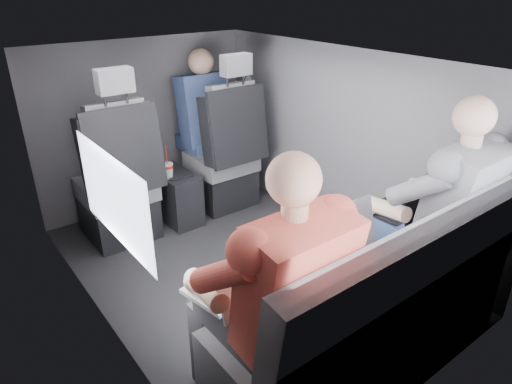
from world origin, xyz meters
TOP-DOWN VIEW (x-y plane):
  - floor at (0.00, 0.00)m, footprint 2.60×2.60m
  - ceiling at (0.00, 0.00)m, footprint 2.60×2.60m
  - panel_left at (-0.90, 0.00)m, footprint 0.02×2.60m
  - panel_right at (0.90, 0.00)m, footprint 0.02×2.60m
  - panel_front at (0.00, 1.30)m, footprint 1.80×0.02m
  - panel_back at (0.00, -1.30)m, footprint 1.80×0.02m
  - side_window at (-0.88, -0.30)m, footprint 0.02×0.75m
  - seatbelt at (0.45, 0.67)m, footprint 0.35×0.11m
  - front_seat_left at (-0.45, 0.84)m, footprint 0.52×0.58m
  - front_seat_right at (0.45, 0.84)m, footprint 0.52×0.58m
  - center_console at (0.00, 0.88)m, footprint 0.24×0.48m
  - rear_bench at (0.00, -1.06)m, footprint 1.60×0.57m
  - soda_cup at (-0.08, 0.81)m, footprint 0.08×0.08m
  - laptop_white at (-0.60, -0.81)m, footprint 0.37×0.36m
  - laptop_silver at (-0.05, -0.79)m, footprint 0.37×0.33m
  - laptop_black at (0.52, -0.80)m, footprint 0.35×0.32m
  - passenger_rear_left at (-0.55, -0.97)m, footprint 0.53×0.64m
  - passenger_rear_right at (0.55, -0.97)m, footprint 0.54×0.65m
  - passenger_front_right at (0.42, 1.10)m, footprint 0.41×0.41m

SIDE VIEW (x-z plane):
  - floor at x=0.00m, z-range 0.00..0.00m
  - center_console at x=0.00m, z-range 0.00..0.41m
  - rear_bench at x=0.00m, z-range -0.15..0.77m
  - front_seat_left at x=-0.45m, z-range -0.23..1.03m
  - front_seat_right at x=0.45m, z-range -0.23..1.03m
  - soda_cup at x=-0.08m, z-range 0.34..0.59m
  - laptop_black at x=0.52m, z-range 0.51..0.75m
  - laptop_white at x=-0.60m, z-range 0.51..0.76m
  - laptop_silver at x=-0.05m, z-range 0.51..0.77m
  - passenger_rear_left at x=-0.55m, z-range 0.01..1.27m
  - passenger_rear_right at x=0.55m, z-range 0.01..1.29m
  - panel_left at x=-0.90m, z-range 0.00..1.35m
  - panel_right at x=0.90m, z-range 0.00..1.35m
  - panel_front at x=0.00m, z-range 0.00..1.35m
  - panel_back at x=0.00m, z-range 0.00..1.35m
  - passenger_front_right at x=0.42m, z-range 0.34..1.17m
  - seatbelt at x=0.45m, z-range 0.50..1.10m
  - side_window at x=-0.88m, z-range 0.69..1.11m
  - ceiling at x=0.00m, z-range 1.35..1.35m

